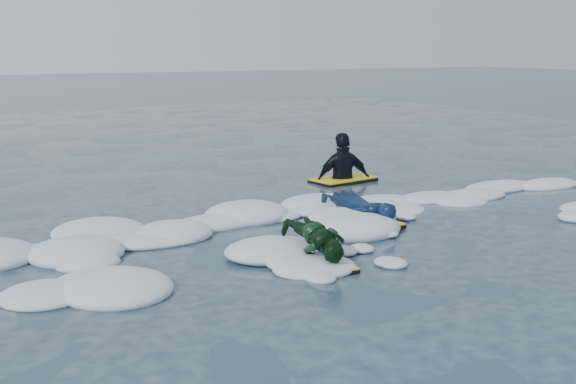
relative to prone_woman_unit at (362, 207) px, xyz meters
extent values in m
plane|color=#1B3542|center=(-0.99, -1.04, -0.18)|extent=(120.00, 120.00, 0.00)
cube|color=black|center=(0.00, -0.22, -0.15)|extent=(0.54, 0.94, 0.05)
cube|color=yellow|center=(0.00, -0.22, -0.12)|extent=(0.52, 0.92, 0.02)
imported|color=navy|center=(0.00, 0.03, 0.02)|extent=(0.57, 1.42, 0.33)
cube|color=black|center=(-1.52, -1.57, -0.15)|extent=(0.54, 0.82, 0.04)
cube|color=yellow|center=(-1.52, -1.57, -0.13)|extent=(0.52, 0.80, 0.01)
cube|color=#163BA8|center=(-1.52, -1.57, -0.12)|extent=(0.26, 0.73, 0.00)
imported|color=#103C17|center=(-1.52, -1.37, 0.05)|extent=(0.75, 1.22, 0.43)
cube|color=black|center=(1.33, 2.47, -0.14)|extent=(1.24, 0.82, 0.06)
cube|color=yellow|center=(1.33, 2.47, -0.10)|extent=(1.22, 0.79, 0.02)
imported|color=black|center=(1.33, 2.47, -0.17)|extent=(1.08, 0.62, 1.73)
camera|label=1|loc=(-5.57, -7.92, 2.15)|focal=45.00mm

